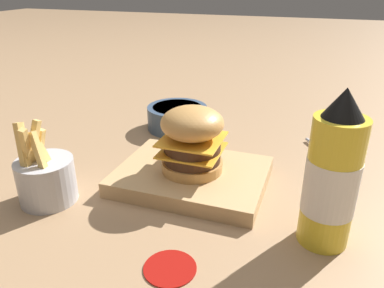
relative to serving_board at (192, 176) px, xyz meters
name	(u,v)px	position (x,y,z in m)	size (l,w,h in m)	color
ground_plane	(171,169)	(0.06, -0.04, -0.01)	(6.00, 6.00, 0.00)	#9E7A56
serving_board	(192,176)	(0.00, 0.00, 0.00)	(0.26, 0.20, 0.03)	tan
burger	(192,139)	(0.00, 0.00, 0.07)	(0.11, 0.11, 0.12)	tan
ketchup_bottle	(332,178)	(-0.23, 0.09, 0.09)	(0.07, 0.07, 0.22)	yellow
fries_basket	(46,178)	(0.21, 0.13, 0.03)	(0.09, 0.09, 0.14)	#B7B7BC
side_bowl	(177,117)	(0.12, -0.24, 0.02)	(0.15, 0.15, 0.06)	#384C66
spoon	(330,160)	(-0.24, -0.17, -0.01)	(0.09, 0.13, 0.01)	#B2B2B7
ketchup_puddle	(170,268)	(-0.05, 0.22, -0.01)	(0.07, 0.07, 0.00)	#9E140F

